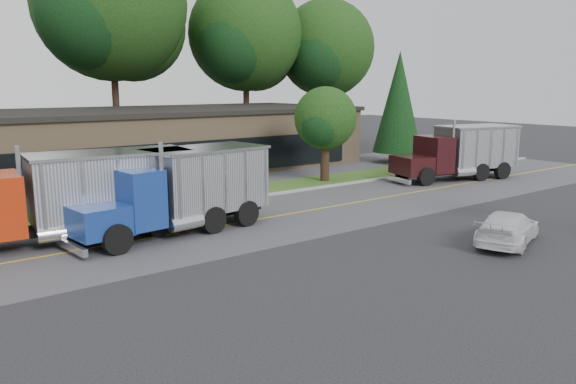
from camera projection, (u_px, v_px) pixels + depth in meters
name	position (u px, v px, depth m)	size (l,w,h in m)	color
ground	(399.00, 277.00, 17.54)	(140.00, 140.00, 0.00)	#35353A
road	(242.00, 222.00, 24.56)	(60.00, 8.00, 0.02)	slate
center_line	(242.00, 222.00, 24.56)	(60.00, 0.12, 0.01)	gold
curb	(197.00, 206.00, 27.84)	(60.00, 0.30, 0.12)	#9E9E99
grass_verge	(180.00, 200.00, 29.24)	(60.00, 3.40, 0.03)	#385C1F
far_parking	(141.00, 187.00, 33.15)	(60.00, 7.00, 0.02)	slate
strip_mall	(132.00, 143.00, 38.64)	(32.00, 12.00, 4.00)	#977B5C
tree_far_c	(113.00, 12.00, 44.51)	(12.75, 12.00, 18.18)	#382619
tree_far_d	(246.00, 40.00, 51.16)	(10.98, 10.33, 15.66)	#382619
tree_far_e	(326.00, 53.00, 54.55)	(9.89, 9.31, 14.10)	#382619
evergreen_right	(399.00, 102.00, 42.65)	(3.72, 3.72, 8.46)	#382619
tree_verge	(326.00, 121.00, 34.59)	(4.10, 3.86, 5.85)	#382619
dump_truck_red	(73.00, 195.00, 21.35)	(10.52, 3.49, 3.36)	black
dump_truck_blue	(183.00, 188.00, 22.78)	(8.59, 3.51, 3.36)	black
dump_truck_maroon	(461.00, 151.00, 35.58)	(8.72, 4.35, 3.36)	black
rally_car	(508.00, 228.00, 21.20)	(1.74, 4.27, 1.24)	silver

